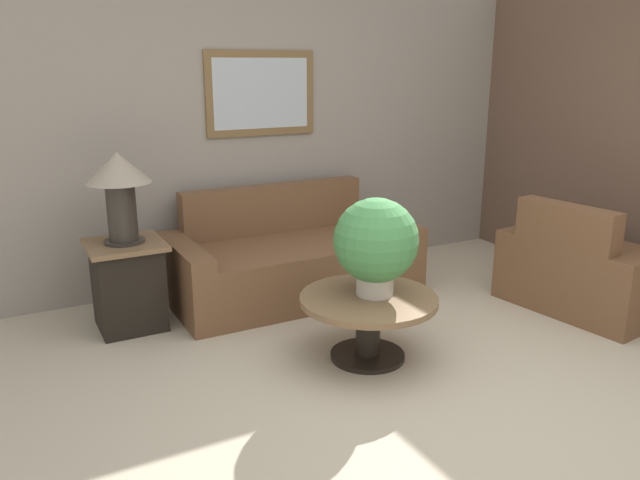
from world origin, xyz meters
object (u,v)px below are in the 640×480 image
object	(u,v)px
armchair	(587,272)
potted_plant_on_table	(376,243)
coffee_table	(368,313)
side_table	(128,284)
couch_main	(292,261)
table_lamp	(119,182)

from	to	relation	value
armchair	potted_plant_on_table	size ratio (longest dim) A/B	1.98
coffee_table	side_table	world-z (taller)	side_table
couch_main	table_lamp	bearing A→B (deg)	-177.83
couch_main	side_table	distance (m)	1.30
couch_main	potted_plant_on_table	size ratio (longest dim) A/B	3.16
armchair	side_table	bearing A→B (deg)	61.48
coffee_table	table_lamp	distance (m)	1.88
potted_plant_on_table	coffee_table	bearing A→B (deg)	-165.35
side_table	table_lamp	size ratio (longest dim) A/B	1.01
armchair	potted_plant_on_table	bearing A→B (deg)	81.32
table_lamp	potted_plant_on_table	size ratio (longest dim) A/B	1.01
armchair	table_lamp	xyz separation A→B (m)	(-3.18, 1.26, 0.77)
couch_main	coffee_table	size ratio (longest dim) A/B	2.24
armchair	side_table	distance (m)	3.42
couch_main	coffee_table	xyz separation A→B (m)	(-0.07, -1.27, 0.03)
coffee_table	table_lamp	size ratio (longest dim) A/B	1.39
armchair	coffee_table	xyz separation A→B (m)	(-1.95, 0.05, 0.02)
table_lamp	armchair	bearing A→B (deg)	-21.70
couch_main	table_lamp	distance (m)	1.51
couch_main	side_table	size ratio (longest dim) A/B	3.10
armchair	table_lamp	bearing A→B (deg)	61.48
side_table	couch_main	bearing A→B (deg)	2.17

